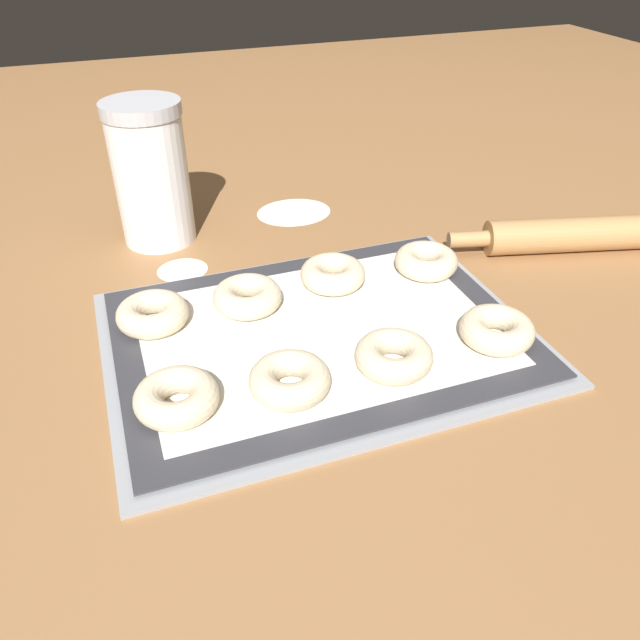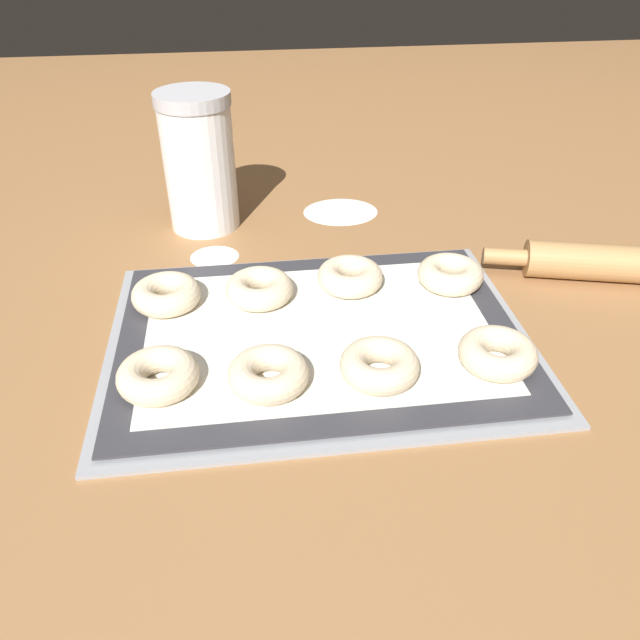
{
  "view_description": "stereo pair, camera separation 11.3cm",
  "coord_description": "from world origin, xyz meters",
  "px_view_note": "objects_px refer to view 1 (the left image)",
  "views": [
    {
      "loc": [
        -0.18,
        -0.47,
        0.39
      ],
      "look_at": [
        0.0,
        0.02,
        0.02
      ],
      "focal_mm": 35.0,
      "sensor_mm": 36.0,
      "label": 1
    },
    {
      "loc": [
        -0.07,
        -0.5,
        0.39
      ],
      "look_at": [
        0.0,
        0.02,
        0.02
      ],
      "focal_mm": 35.0,
      "sensor_mm": 36.0,
      "label": 2
    }
  ],
  "objects_px": {
    "bagel_front_mid_left": "(290,380)",
    "bagel_front_mid_right": "(394,356)",
    "bagel_back_mid_left": "(247,296)",
    "bagel_front_far_left": "(177,398)",
    "rolling_pin": "(636,232)",
    "bagel_back_far_left": "(153,314)",
    "flour_canister": "(151,174)",
    "bagel_back_far_right": "(426,261)",
    "baking_tray": "(320,336)",
    "bagel_front_far_right": "(497,330)",
    "bagel_back_mid_right": "(333,274)"
  },
  "relations": [
    {
      "from": "bagel_back_mid_left",
      "to": "bagel_back_far_right",
      "type": "xyz_separation_m",
      "value": [
        0.22,
        0.0,
        0.0
      ]
    },
    {
      "from": "baking_tray",
      "to": "bagel_back_far_right",
      "type": "relative_size",
      "value": 5.78
    },
    {
      "from": "bagel_front_mid_left",
      "to": "bagel_front_mid_right",
      "type": "bearing_deg",
      "value": -0.41
    },
    {
      "from": "bagel_front_mid_left",
      "to": "bagel_back_mid_left",
      "type": "relative_size",
      "value": 1.0
    },
    {
      "from": "baking_tray",
      "to": "bagel_front_far_left",
      "type": "distance_m",
      "value": 0.17
    },
    {
      "from": "baking_tray",
      "to": "bagel_back_far_right",
      "type": "xyz_separation_m",
      "value": [
        0.16,
        0.07,
        0.02
      ]
    },
    {
      "from": "flour_canister",
      "to": "bagel_back_far_right",
      "type": "bearing_deg",
      "value": -37.24
    },
    {
      "from": "bagel_back_far_left",
      "to": "rolling_pin",
      "type": "xyz_separation_m",
      "value": [
        0.61,
        -0.02,
        -0.0
      ]
    },
    {
      "from": "bagel_back_far_right",
      "to": "bagel_front_far_right",
      "type": "bearing_deg",
      "value": -89.7
    },
    {
      "from": "flour_canister",
      "to": "bagel_front_mid_right",
      "type": "bearing_deg",
      "value": -65.3
    },
    {
      "from": "rolling_pin",
      "to": "bagel_back_mid_right",
      "type": "bearing_deg",
      "value": 175.6
    },
    {
      "from": "bagel_back_far_right",
      "to": "flour_canister",
      "type": "xyz_separation_m",
      "value": [
        -0.28,
        0.21,
        0.07
      ]
    },
    {
      "from": "bagel_back_mid_right",
      "to": "flour_canister",
      "type": "relative_size",
      "value": 0.41
    },
    {
      "from": "bagel_front_mid_right",
      "to": "rolling_pin",
      "type": "xyz_separation_m",
      "value": [
        0.4,
        0.13,
        -0.0
      ]
    },
    {
      "from": "bagel_front_mid_right",
      "to": "bagel_back_far_right",
      "type": "xyz_separation_m",
      "value": [
        0.11,
        0.15,
        0.0
      ]
    },
    {
      "from": "bagel_back_far_left",
      "to": "bagel_back_mid_right",
      "type": "xyz_separation_m",
      "value": [
        0.2,
        0.01,
        0.0
      ]
    },
    {
      "from": "bagel_front_far_left",
      "to": "bagel_front_mid_left",
      "type": "height_order",
      "value": "same"
    },
    {
      "from": "bagel_front_far_right",
      "to": "bagel_front_far_left",
      "type": "bearing_deg",
      "value": 178.43
    },
    {
      "from": "bagel_back_far_left",
      "to": "flour_canister",
      "type": "distance_m",
      "value": 0.23
    },
    {
      "from": "bagel_back_mid_left",
      "to": "bagel_back_mid_right",
      "type": "xyz_separation_m",
      "value": [
        0.1,
        0.01,
        0.0
      ]
    },
    {
      "from": "baking_tray",
      "to": "bagel_back_mid_right",
      "type": "bearing_deg",
      "value": 60.97
    },
    {
      "from": "bagel_back_far_left",
      "to": "bagel_back_mid_left",
      "type": "xyz_separation_m",
      "value": [
        0.1,
        -0.0,
        0.0
      ]
    },
    {
      "from": "bagel_front_far_right",
      "to": "bagel_back_mid_left",
      "type": "height_order",
      "value": "same"
    },
    {
      "from": "bagel_back_mid_left",
      "to": "flour_canister",
      "type": "distance_m",
      "value": 0.23
    },
    {
      "from": "flour_canister",
      "to": "rolling_pin",
      "type": "relative_size",
      "value": 0.37
    },
    {
      "from": "baking_tray",
      "to": "bagel_front_mid_left",
      "type": "relative_size",
      "value": 5.78
    },
    {
      "from": "bagel_front_far_left",
      "to": "rolling_pin",
      "type": "distance_m",
      "value": 0.62
    },
    {
      "from": "bagel_front_far_right",
      "to": "bagel_back_mid_right",
      "type": "relative_size",
      "value": 1.0
    },
    {
      "from": "bagel_front_far_right",
      "to": "bagel_back_mid_left",
      "type": "xyz_separation_m",
      "value": [
        -0.22,
        0.14,
        0.0
      ]
    },
    {
      "from": "bagel_back_far_left",
      "to": "flour_canister",
      "type": "relative_size",
      "value": 0.41
    },
    {
      "from": "bagel_front_far_left",
      "to": "bagel_back_far_right",
      "type": "relative_size",
      "value": 1.0
    },
    {
      "from": "bagel_front_far_left",
      "to": "bagel_back_mid_left",
      "type": "xyz_separation_m",
      "value": [
        0.1,
        0.14,
        0.0
      ]
    },
    {
      "from": "flour_canister",
      "to": "rolling_pin",
      "type": "bearing_deg",
      "value": -22.3
    },
    {
      "from": "bagel_front_far_left",
      "to": "rolling_pin",
      "type": "height_order",
      "value": "rolling_pin"
    },
    {
      "from": "bagel_front_mid_left",
      "to": "bagel_back_mid_left",
      "type": "bearing_deg",
      "value": 90.38
    },
    {
      "from": "bagel_back_mid_right",
      "to": "rolling_pin",
      "type": "xyz_separation_m",
      "value": [
        0.4,
        -0.03,
        -0.0
      ]
    },
    {
      "from": "bagel_front_mid_left",
      "to": "bagel_front_far_right",
      "type": "distance_m",
      "value": 0.22
    },
    {
      "from": "baking_tray",
      "to": "bagel_back_mid_left",
      "type": "xyz_separation_m",
      "value": [
        -0.06,
        0.07,
        0.02
      ]
    },
    {
      "from": "bagel_front_mid_left",
      "to": "bagel_back_far_left",
      "type": "distance_m",
      "value": 0.18
    },
    {
      "from": "bagel_front_mid_right",
      "to": "bagel_back_far_right",
      "type": "distance_m",
      "value": 0.19
    },
    {
      "from": "bagel_front_far_right",
      "to": "flour_canister",
      "type": "distance_m",
      "value": 0.46
    },
    {
      "from": "bagel_front_far_left",
      "to": "bagel_back_far_left",
      "type": "relative_size",
      "value": 1.0
    },
    {
      "from": "bagel_front_far_left",
      "to": "rolling_pin",
      "type": "xyz_separation_m",
      "value": [
        0.6,
        0.12,
        -0.0
      ]
    },
    {
      "from": "bagel_front_far_left",
      "to": "flour_canister",
      "type": "xyz_separation_m",
      "value": [
        0.03,
        0.35,
        0.07
      ]
    },
    {
      "from": "bagel_front_far_left",
      "to": "bagel_back_mid_right",
      "type": "relative_size",
      "value": 1.0
    },
    {
      "from": "baking_tray",
      "to": "flour_canister",
      "type": "bearing_deg",
      "value": 113.23
    },
    {
      "from": "flour_canister",
      "to": "bagel_front_far_left",
      "type": "bearing_deg",
      "value": -95.58
    },
    {
      "from": "rolling_pin",
      "to": "baking_tray",
      "type": "bearing_deg",
      "value": -173.7
    },
    {
      "from": "baking_tray",
      "to": "bagel_front_far_right",
      "type": "height_order",
      "value": "bagel_front_far_right"
    },
    {
      "from": "bagel_back_far_right",
      "to": "flour_canister",
      "type": "distance_m",
      "value": 0.36
    }
  ]
}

